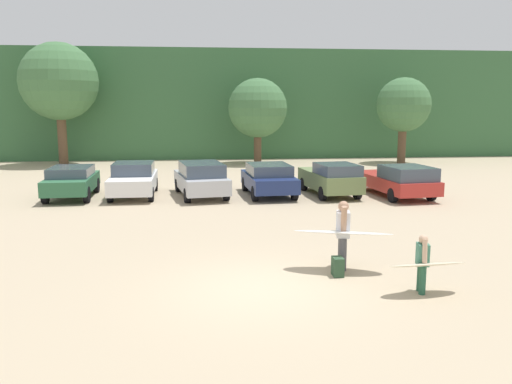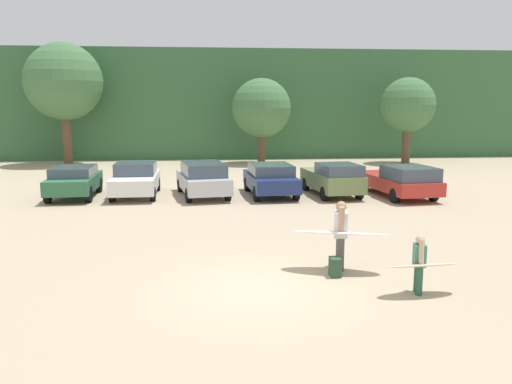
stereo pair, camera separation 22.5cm
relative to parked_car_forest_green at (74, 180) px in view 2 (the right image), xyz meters
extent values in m
plane|color=tan|center=(6.78, -12.14, -0.75)|extent=(120.00, 120.00, 0.00)
cube|color=#38663D|center=(6.78, 21.47, 3.27)|extent=(108.00, 12.00, 8.03)
cylinder|color=brown|center=(-3.60, 13.18, 0.92)|extent=(0.60, 0.60, 3.34)
sphere|color=#427042|center=(-3.60, 13.18, 4.76)|extent=(5.09, 5.09, 5.09)
cylinder|color=brown|center=(9.47, 12.40, 0.29)|extent=(0.52, 0.52, 2.08)
sphere|color=#427042|center=(9.47, 12.40, 3.02)|extent=(3.99, 3.99, 3.99)
cylinder|color=brown|center=(19.38, 11.63, 0.47)|extent=(0.55, 0.55, 2.43)
sphere|color=#427042|center=(19.38, 11.63, 3.24)|extent=(3.67, 3.67, 3.67)
cube|color=#2D6642|center=(0.00, 0.00, -0.10)|extent=(1.96, 3.98, 0.61)
cube|color=#3F4C5B|center=(0.00, -0.01, 0.40)|extent=(1.76, 2.35, 0.40)
cylinder|color=black|center=(-0.87, 1.26, -0.41)|extent=(0.25, 0.69, 0.68)
cylinder|color=black|center=(0.77, 1.33, -0.41)|extent=(0.25, 0.69, 0.68)
cylinder|color=black|center=(-0.77, -1.32, -0.41)|extent=(0.25, 0.69, 0.68)
cylinder|color=black|center=(0.87, -1.25, -0.41)|extent=(0.25, 0.69, 0.68)
cube|color=white|center=(2.61, 0.12, -0.12)|extent=(1.92, 4.25, 0.65)
cube|color=#3F4C5B|center=(2.61, 0.28, 0.47)|extent=(1.73, 2.01, 0.53)
cylinder|color=black|center=(1.76, 1.49, -0.45)|extent=(0.23, 0.61, 0.61)
cylinder|color=black|center=(3.42, 1.52, -0.45)|extent=(0.23, 0.61, 0.61)
cylinder|color=black|center=(1.81, -1.29, -0.45)|extent=(0.23, 0.61, 0.61)
cylinder|color=black|center=(3.47, -1.25, -0.45)|extent=(0.23, 0.61, 0.61)
cube|color=silver|center=(5.55, -0.17, -0.12)|extent=(2.52, 4.52, 0.65)
cube|color=#3F4C5B|center=(5.59, -0.41, 0.49)|extent=(2.08, 2.78, 0.56)
cylinder|color=black|center=(4.50, 1.08, -0.45)|extent=(0.32, 0.64, 0.61)
cylinder|color=black|center=(6.12, 1.36, -0.45)|extent=(0.32, 0.64, 0.61)
cylinder|color=black|center=(4.98, -1.70, -0.45)|extent=(0.32, 0.64, 0.61)
cylinder|color=black|center=(6.60, -1.42, -0.45)|extent=(0.32, 0.64, 0.61)
cube|color=navy|center=(8.54, -0.29, -0.12)|extent=(2.15, 4.18, 0.61)
cube|color=#3F4C5B|center=(8.55, -0.36, 0.42)|extent=(1.88, 2.39, 0.47)
cylinder|color=black|center=(7.61, 0.99, -0.42)|extent=(0.26, 0.67, 0.65)
cylinder|color=black|center=(9.30, 1.10, -0.42)|extent=(0.26, 0.67, 0.65)
cylinder|color=black|center=(7.79, -1.69, -0.42)|extent=(0.26, 0.67, 0.65)
cylinder|color=black|center=(9.48, -1.57, -0.42)|extent=(0.26, 0.67, 0.65)
cube|color=#6B7F4C|center=(11.28, -0.40, -0.09)|extent=(2.14, 4.23, 0.73)
cube|color=#3F4C5B|center=(11.38, -1.32, 0.51)|extent=(1.78, 2.14, 0.46)
cylinder|color=black|center=(10.37, 0.86, -0.45)|extent=(0.28, 0.62, 0.60)
cylinder|color=black|center=(11.91, 1.02, -0.45)|extent=(0.28, 0.62, 0.60)
cylinder|color=black|center=(10.65, -1.81, -0.45)|extent=(0.28, 0.62, 0.60)
cylinder|color=black|center=(12.19, -1.65, -0.45)|extent=(0.28, 0.62, 0.60)
cube|color=#B72D28|center=(14.12, -0.89, -0.16)|extent=(2.44, 4.93, 0.57)
cube|color=#3F4C5B|center=(14.24, -2.00, 0.40)|extent=(2.01, 2.34, 0.56)
cylinder|color=black|center=(13.08, 0.57, -0.45)|extent=(0.28, 0.62, 0.60)
cylinder|color=black|center=(14.82, 0.76, -0.45)|extent=(0.28, 0.62, 0.60)
cylinder|color=black|center=(13.43, -2.54, -0.45)|extent=(0.28, 0.62, 0.60)
cylinder|color=black|center=(15.16, -2.35, -0.45)|extent=(0.28, 0.62, 0.60)
cylinder|color=#4C4C51|center=(8.93, -11.09, -0.34)|extent=(0.19, 0.19, 0.81)
cylinder|color=#4C4C51|center=(8.98, -10.81, -0.34)|extent=(0.19, 0.19, 0.81)
cube|color=silver|center=(8.95, -10.95, 0.38)|extent=(0.39, 0.47, 0.62)
sphere|color=tan|center=(8.95, -10.95, 0.82)|extent=(0.26, 0.26, 0.26)
cylinder|color=tan|center=(8.91, -11.17, 0.54)|extent=(0.19, 0.28, 0.67)
cylinder|color=tan|center=(9.00, -10.73, 0.54)|extent=(0.20, 0.35, 0.67)
cylinder|color=#26593F|center=(10.18, -12.85, -0.44)|extent=(0.14, 0.14, 0.61)
cylinder|color=#26593F|center=(10.22, -12.63, -0.44)|extent=(0.14, 0.14, 0.61)
cube|color=#3F7F66|center=(10.20, -12.74, 0.10)|extent=(0.29, 0.35, 0.47)
sphere|color=#D8AD8C|center=(10.20, -12.74, 0.43)|extent=(0.20, 0.20, 0.20)
cylinder|color=#D8AD8C|center=(10.16, -12.91, 0.22)|extent=(0.14, 0.19, 0.51)
cylinder|color=#D8AD8C|center=(10.23, -12.57, 0.22)|extent=(0.14, 0.23, 0.51)
ellipsoid|color=white|center=(8.93, -11.07, 0.20)|extent=(2.48, 1.29, 0.19)
ellipsoid|color=beige|center=(10.27, -12.83, -0.10)|extent=(1.74, 0.60, 0.21)
cube|color=#2D4C33|center=(8.71, -11.46, -0.52)|extent=(0.24, 0.34, 0.45)
camera|label=1|loc=(5.52, -23.00, 3.24)|focal=36.59mm
camera|label=2|loc=(5.75, -23.02, 3.24)|focal=36.59mm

